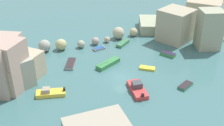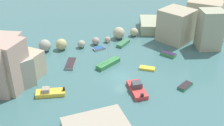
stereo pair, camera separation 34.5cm
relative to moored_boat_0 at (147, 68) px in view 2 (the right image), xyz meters
The scene contains 14 objects.
cove_water 5.80m from the moored_boat_0, behind, with size 160.00×160.00×0.00m, color #3E6B6E.
cliff_headland_right 22.06m from the moored_boat_0, 24.59° to the left, with size 26.13×25.74×8.43m.
rock_breakwater 15.35m from the moored_boat_0, 101.46° to the left, with size 31.29×3.72×2.73m.
moored_boat_0 is the anchor object (origin of this frame).
moored_boat_1 7.55m from the moored_boat_0, 143.67° to the left, with size 5.55×3.49×5.14m.
moored_boat_2 14.72m from the moored_boat_0, 149.04° to the left, with size 3.25×4.24×0.67m.
moored_boat_3 7.67m from the moored_boat_0, 133.92° to the right, with size 3.14×5.59×1.61m.
moored_boat_4 7.36m from the moored_boat_0, 23.37° to the left, with size 2.62×3.36×0.68m.
moored_boat_5 18.82m from the moored_boat_0, 146.04° to the right, with size 3.67×1.63×0.69m.
moored_boat_6 8.30m from the moored_boat_0, 70.68° to the right, with size 3.31×2.41×0.44m.
moored_boat_7 18.62m from the moored_boat_0, behind, with size 5.02×3.15×1.33m.
moored_boat_8 12.70m from the moored_boat_0, 113.13° to the left, with size 2.74×1.68×0.43m.
moored_boat_9 11.59m from the moored_boat_0, 86.27° to the left, with size 3.95×3.23×0.63m.
moored_boat_10 21.24m from the moored_boat_0, 152.65° to the left, with size 3.86×3.43×0.59m.
Camera 2 is at (-19.32, -38.02, 26.76)m, focal length 44.89 mm.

